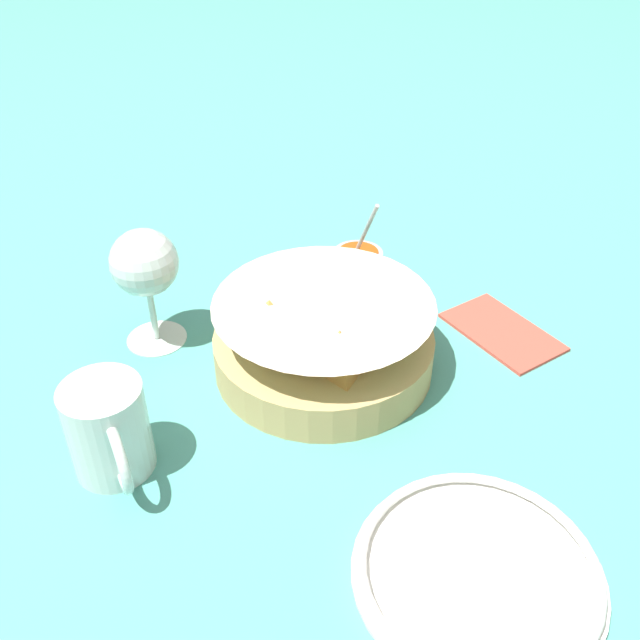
% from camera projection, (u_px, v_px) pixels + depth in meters
% --- Properties ---
extents(ground_plane, '(4.00, 4.00, 0.00)m').
position_uv_depth(ground_plane, '(318.00, 359.00, 0.77)').
color(ground_plane, teal).
extents(food_basket, '(0.23, 0.23, 0.09)m').
position_uv_depth(food_basket, '(320.00, 340.00, 0.73)').
color(food_basket, tan).
rests_on(food_basket, ground_plane).
extents(sauce_cup, '(0.07, 0.06, 0.12)m').
position_uv_depth(sauce_cup, '(358.00, 264.00, 0.88)').
color(sauce_cup, '#B7B7BC').
rests_on(sauce_cup, ground_plane).
extents(wine_glass, '(0.07, 0.07, 0.14)m').
position_uv_depth(wine_glass, '(145.00, 267.00, 0.74)').
color(wine_glass, silver).
rests_on(wine_glass, ground_plane).
extents(beer_mug, '(0.11, 0.07, 0.09)m').
position_uv_depth(beer_mug, '(109.00, 433.00, 0.62)').
color(beer_mug, silver).
rests_on(beer_mug, ground_plane).
extents(side_plate, '(0.20, 0.20, 0.01)m').
position_uv_depth(side_plate, '(478.00, 571.00, 0.55)').
color(side_plate, white).
rests_on(side_plate, ground_plane).
extents(napkin, '(0.14, 0.09, 0.01)m').
position_uv_depth(napkin, '(502.00, 331.00, 0.80)').
color(napkin, '#DB4C3D').
rests_on(napkin, ground_plane).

